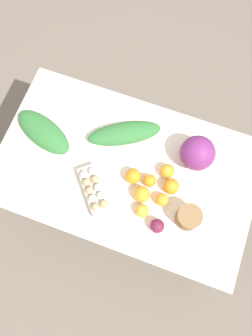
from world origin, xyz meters
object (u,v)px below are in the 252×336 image
Objects in this scene: beet_root at (157,226)px; orange_0 at (162,200)px; orange_1 at (133,176)px; orange_3 at (150,181)px; paper_bag at (188,217)px; greens_bunch_dandelion at (124,133)px; orange_6 at (142,211)px; orange_4 at (171,186)px; cabbage_purple at (197,153)px; egg_carton at (94,190)px; orange_2 at (142,194)px; greens_bunch_scallion at (43,132)px; orange_5 at (167,171)px.

orange_0 is at bearing 97.58° from beet_root.
orange_1 is 0.09m from orange_3.
greens_bunch_dandelion is (-0.45, 0.32, -0.01)m from paper_bag.
greens_bunch_dandelion reaches higher than orange_6.
paper_bag is at bearing -34.98° from greens_bunch_dandelion.
orange_4 is (0.11, 0.01, 0.01)m from orange_3.
orange_0 is 0.97× the size of orange_6.
egg_carton is (-0.43, -0.35, -0.05)m from cabbage_purple.
beet_root is 0.86× the size of orange_2.
beet_root reaches higher than orange_0.
cabbage_purple reaches higher than greens_bunch_scallion.
beet_root is 1.08× the size of orange_3.
cabbage_purple is 0.18m from orange_5.
greens_bunch_scallion is 4.67× the size of orange_5.
cabbage_purple is 0.46× the size of greens_bunch_dandelion.
orange_3 is at bearing -5.31° from greens_bunch_scallion.
orange_6 is at bearing -84.60° from orange_3.
orange_0 is (-0.15, 0.04, -0.02)m from paper_bag.
paper_bag is 0.18m from orange_4.
cabbage_purple is 0.69× the size of egg_carton.
egg_carton reaches higher than orange_3.
egg_carton is at bearing -28.53° from greens_bunch_scallion.
cabbage_purple reaches higher than orange_5.
orange_3 is 0.81× the size of orange_4.
cabbage_purple is at bearing 79.78° from beet_root.
greens_bunch_scallion is 0.70m from orange_5.
orange_5 is (-0.11, -0.13, -0.05)m from cabbage_purple.
cabbage_purple is 2.74× the size of orange_3.
orange_4 reaches higher than orange_3.
beet_root is (-0.13, -0.09, -0.02)m from paper_bag.
greens_bunch_scallion reaches higher than orange_6.
orange_0 is 0.19m from orange_1.
greens_bunch_scallion is (-0.38, 0.21, -0.00)m from egg_carton.
greens_bunch_dandelion is at bearing -179.20° from cabbage_purple.
beet_root is (0.74, -0.27, -0.01)m from greens_bunch_scallion.
orange_5 is at bearing 121.71° from orange_4.
egg_carton is at bearing -167.87° from orange_0.
orange_2 is (0.07, -0.08, 0.00)m from orange_1.
orange_6 is (0.64, -0.22, -0.01)m from greens_bunch_scallion.
greens_bunch_dandelion is 0.24m from orange_1.
orange_2 is at bearing -55.09° from greens_bunch_dandelion.
cabbage_purple reaches higher than orange_3.
cabbage_purple is at bearing 47.83° from orange_5.
beet_root is 0.95× the size of orange_5.
greens_bunch_scallion is 4.92× the size of beet_root.
egg_carton is 0.39m from orange_4.
greens_bunch_dandelion is at bearing 137.98° from orange_0.
greens_bunch_dandelion is 5.52× the size of beet_root.
orange_5 is at bearing -94.92° from egg_carton.
beet_root is at bearing -25.98° from orange_6.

